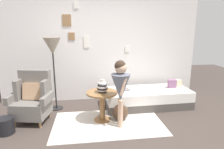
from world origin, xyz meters
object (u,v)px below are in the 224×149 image
Objects in this scene: floor_lamp at (52,49)px; demijohn_near at (120,112)px; side_table at (102,100)px; vase_striped at (102,87)px; magazine_basket at (5,126)px; daybed at (147,98)px; armchair at (33,99)px; person_child at (121,85)px; book_on_daybed at (124,90)px.

floor_lamp reaches higher than demijohn_near.
side_table is 2.39× the size of vase_striped.
magazine_basket is at bearing -170.90° from side_table.
daybed is 4.81× the size of demijohn_near.
armchair is at bearing 52.90° from magazine_basket.
person_child is (0.30, -0.27, 0.11)m from vase_striped.
daybed is 7.78× the size of vase_striped.
person_child is 4.37× the size of magazine_basket.
book_on_daybed is (-0.54, 0.01, 0.22)m from daybed.
floor_lamp is 5.61× the size of magazine_basket.
floor_lamp is 1.29× the size of person_child.
magazine_basket is at bearing 179.57° from person_child.
daybed is 0.95m from demijohn_near.
person_child reaches higher than magazine_basket.
book_on_daybed is at bearing 71.99° from demijohn_near.
demijohn_near is at bearing -2.44° from vase_striped.
person_child is at bearing -0.43° from magazine_basket.
daybed is at bearing 39.33° from demijohn_near.
floor_lamp is at bearing 143.97° from side_table.
side_table is 2.11× the size of magazine_basket.
book_on_daybed is at bearing 20.97° from magazine_basket.
vase_striped reaches higher than daybed.
demijohn_near is (-0.73, -0.60, -0.04)m from daybed.
daybed and demijohn_near have the same top height.
book_on_daybed is 0.69m from demijohn_near.
book_on_daybed is at bearing 74.12° from person_child.
armchair reaches higher than book_on_daybed.
daybed is 6.86× the size of magazine_basket.
armchair is at bearing -168.35° from book_on_daybed.
floor_lamp is 1.70m from person_child.
demijohn_near is 1.43× the size of magazine_basket.
side_table reaches higher than daybed.
armchair is 1.71m from demijohn_near.
person_child reaches higher than side_table.
demijohn_near is (1.67, -0.23, -0.28)m from armchair.
daybed is 2.35m from floor_lamp.
magazine_basket is (-2.75, -0.84, -0.06)m from daybed.
side_table reaches higher than book_on_daybed.
side_table is at bearing 124.42° from vase_striped.
vase_striped is 1.12× the size of book_on_daybed.
magazine_basket is (-1.67, -0.25, -0.54)m from vase_striped.
magazine_basket is (-2.22, -0.85, -0.28)m from book_on_daybed.
vase_striped is 0.85m from book_on_daybed.
side_table is 2.69× the size of book_on_daybed.
vase_striped is 0.16× the size of floor_lamp.
armchair is at bearing 163.50° from person_child.
magazine_basket is at bearing -127.10° from armchair.
book_on_daybed is at bearing 46.59° from side_table.
daybed is 1.25m from side_table.
vase_striped is at bearing 137.78° from person_child.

